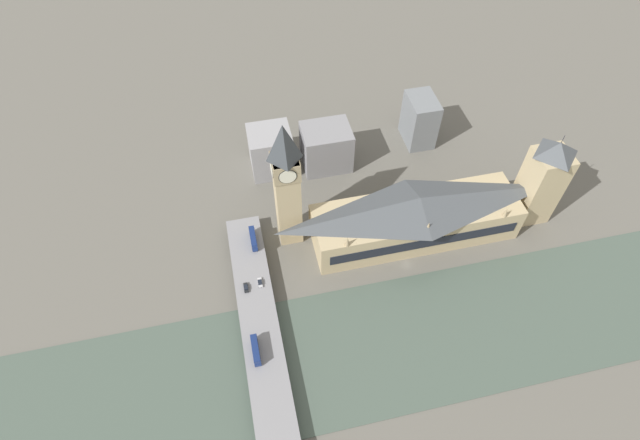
{
  "coord_description": "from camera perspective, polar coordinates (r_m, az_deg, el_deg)",
  "views": [
    {
      "loc": [
        -111.64,
        64.95,
        187.32
      ],
      "look_at": [
        20.79,
        35.18,
        16.61
      ],
      "focal_mm": 28.0,
      "sensor_mm": 36.0,
      "label": 1
    }
  ],
  "objects": [
    {
      "name": "clock_tower",
      "position": [
        206.94,
        -3.84,
        4.19
      ],
      "size": [
        11.5,
        11.5,
        66.95
      ],
      "color": "tan",
      "rests_on": "ground_plane"
    },
    {
      "name": "road_bridge",
      "position": [
        198.61,
        -6.17,
        -16.16
      ],
      "size": [
        144.78,
        15.3,
        5.5
      ],
      "color": "slate",
      "rests_on": "ground_plane"
    },
    {
      "name": "ground_plane",
      "position": [
        227.53,
        9.88,
        -5.09
      ],
      "size": [
        600.0,
        600.0,
        0.0
      ],
      "primitive_type": "plane",
      "color": "#605E56"
    },
    {
      "name": "parliament_hall",
      "position": [
        228.14,
        10.91,
        0.34
      ],
      "size": [
        26.35,
        93.16,
        25.86
      ],
      "color": "tan",
      "rests_on": "ground_plane"
    },
    {
      "name": "car_northbound_lead",
      "position": [
        213.02,
        -8.46,
        -7.64
      ],
      "size": [
        4.62,
        1.83,
        1.46
      ],
      "color": "black",
      "rests_on": "road_bridge"
    },
    {
      "name": "city_block_center",
      "position": [
        274.92,
        11.31,
        11.15
      ],
      "size": [
        20.29,
        14.15,
        26.77
      ],
      "color": "slate",
      "rests_on": "ground_plane"
    },
    {
      "name": "double_decker_bus_mid",
      "position": [
        197.33,
        -7.36,
        -14.52
      ],
      "size": [
        11.55,
        2.58,
        4.96
      ],
      "color": "navy",
      "rests_on": "road_bridge"
    },
    {
      "name": "river_water",
      "position": [
        212.72,
        12.91,
        -12.54
      ],
      "size": [
        56.39,
        360.0,
        0.3
      ],
      "primitive_type": "cube",
      "color": "#47564C",
      "rests_on": "ground_plane"
    },
    {
      "name": "city_block_east",
      "position": [
        255.39,
        -5.64,
        7.85
      ],
      "size": [
        19.82,
        21.05,
        23.93
      ],
      "color": "#939399",
      "rests_on": "ground_plane"
    },
    {
      "name": "victoria_tower",
      "position": [
        245.92,
        24.03,
        4.13
      ],
      "size": [
        15.05,
        15.05,
        49.96
      ],
      "color": "tan",
      "rests_on": "ground_plane"
    },
    {
      "name": "double_decker_bus_lead",
      "position": [
        224.44,
        -7.64,
        -2.1
      ],
      "size": [
        11.49,
        2.5,
        4.88
      ],
      "color": "navy",
      "rests_on": "road_bridge"
    },
    {
      "name": "city_block_west",
      "position": [
        256.76,
        0.72,
        8.31
      ],
      "size": [
        19.58,
        24.32,
        23.15
      ],
      "color": "gray",
      "rests_on": "ground_plane"
    },
    {
      "name": "car_southbound_lead",
      "position": [
        213.59,
        -6.88,
        -7.1
      ],
      "size": [
        4.64,
        1.86,
        1.34
      ],
      "color": "silver",
      "rests_on": "road_bridge"
    }
  ]
}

